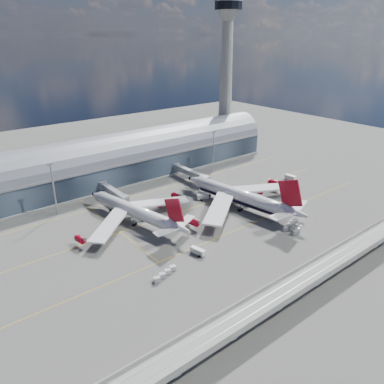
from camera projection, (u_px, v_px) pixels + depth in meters
ground at (211, 226)px, 169.17m from camera, size 500.00×500.00×0.00m
taxi_lines at (181, 209)px, 185.12m from camera, size 200.00×80.12×0.01m
terminal at (125, 160)px, 221.05m from camera, size 200.00×30.00×28.00m
control_tower at (226, 79)px, 257.73m from camera, size 19.00×19.00×103.00m
guideway at (317, 271)px, 127.43m from camera, size 220.00×8.50×7.20m
floodlight_mast_left at (54, 188)px, 174.91m from camera, size 3.00×0.70×25.70m
floodlight_mast_right at (214, 150)px, 232.22m from camera, size 3.00×0.70×25.70m
airliner_left at (136, 212)px, 169.90m from camera, size 60.37×63.58×19.49m
airliner_right at (241, 197)px, 184.71m from camera, size 68.42×71.56×22.72m
jet_bridge_left at (112, 191)px, 193.17m from camera, size 4.40×28.00×7.25m
jet_bridge_right at (189, 172)px, 219.88m from camera, size 4.40×32.00×7.25m
service_truck_0 at (198, 251)px, 146.62m from camera, size 3.19×6.52×2.59m
service_truck_1 at (184, 224)px, 167.53m from camera, size 5.41×4.28×2.85m
service_truck_2 at (220, 216)px, 175.37m from camera, size 7.44×4.37×2.60m
service_truck_3 at (290, 178)px, 221.31m from camera, size 3.11×6.75×3.18m
service_truck_4 at (178, 216)px, 174.63m from camera, size 2.62×5.17×2.99m
service_truck_5 at (203, 197)px, 195.69m from camera, size 6.42×4.39×2.90m
cargo_train_0 at (165, 274)px, 133.40m from camera, size 11.38×4.60×1.88m
cargo_train_1 at (291, 225)px, 167.89m from camera, size 12.56×4.49×1.67m
cargo_train_2 at (297, 230)px, 163.57m from camera, size 8.30×4.95×1.86m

